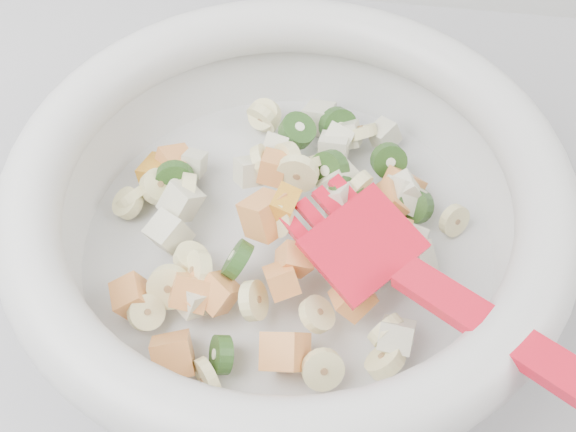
# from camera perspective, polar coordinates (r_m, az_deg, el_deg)

# --- Properties ---
(mixing_bowl) EXTENTS (0.41, 0.37, 0.13)m
(mixing_bowl) POSITION_cam_1_polar(r_m,az_deg,el_deg) (0.46, 0.06, 0.55)
(mixing_bowl) COLOR silver
(mixing_bowl) RESTS_ON counter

